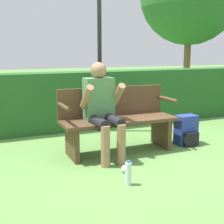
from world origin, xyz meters
name	(u,v)px	position (x,y,z in m)	size (l,w,h in m)	color
ground_plane	(119,152)	(0.00, 0.00, 0.00)	(40.00, 40.00, 0.00)	#5B8942
hedge_back	(84,100)	(0.00, 1.50, 0.50)	(12.00, 0.47, 1.00)	#235623
park_bench	(117,119)	(0.00, 0.06, 0.45)	(1.57, 0.52, 0.87)	#513823
person_seated	(102,106)	(-0.27, -0.07, 0.68)	(0.51, 0.65, 1.22)	#4C7F4C
backpack	(186,131)	(1.06, -0.07, 0.21)	(0.31, 0.27, 0.44)	#283893
water_bottle	(128,173)	(-0.36, -1.00, 0.12)	(0.07, 0.07, 0.26)	silver
signpost	(100,41)	(0.18, 1.18, 1.51)	(0.33, 0.09, 2.67)	black
litter_crumple	(125,169)	(-0.25, -0.69, 0.04)	(0.09, 0.09, 0.09)	silver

